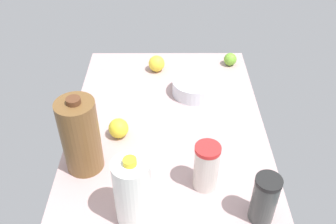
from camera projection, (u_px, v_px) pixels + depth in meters
The scene contains 9 objects.
countertop at pixel (168, 135), 144.85cm from camera, with size 120.00×76.00×3.00cm, color #B69696.
mixing_bowl at pixel (195, 87), 161.68cm from camera, with size 18.90×18.90×6.55cm, color silver.
tumbler_cup at pixel (207, 167), 118.39cm from camera, with size 8.20×8.20×17.22cm.
milk_jug at pixel (134, 192), 106.80cm from camera, with size 10.77×10.77×24.95cm.
chocolate_milk_jug at pixel (81, 136), 122.01cm from camera, with size 12.73×12.73×29.06cm.
shaker_bottle at pixel (265, 199), 108.61cm from camera, with size 7.72×7.72×17.09cm.
lime_loose at pixel (231, 59), 180.00cm from camera, with size 6.12×6.12×6.12cm, color #6FAD32.
lemon_far_back at pixel (157, 64), 175.57cm from camera, with size 7.58×7.58×7.58cm, color yellow.
lemon_near_front at pixel (119, 128), 140.01cm from camera, with size 7.52×7.52×7.52cm, color yellow.
Camera 1 is at (106.90, -0.27, 99.66)cm, focal length 40.00 mm.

